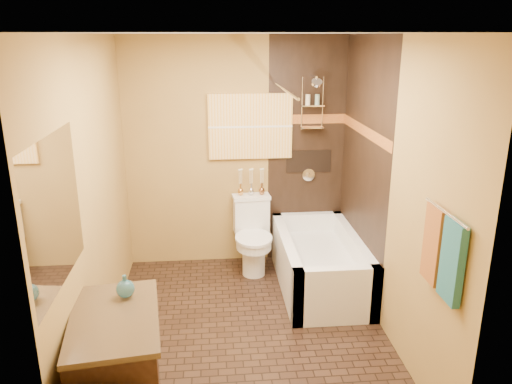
{
  "coord_description": "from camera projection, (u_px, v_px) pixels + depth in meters",
  "views": [
    {
      "loc": [
        -0.28,
        -3.8,
        2.49
      ],
      "look_at": [
        0.11,
        0.4,
        1.15
      ],
      "focal_mm": 35.0,
      "sensor_mm": 36.0,
      "label": 1
    }
  ],
  "objects": [
    {
      "name": "toilet",
      "position": [
        253.0,
        235.0,
        5.43
      ],
      "size": [
        0.42,
        0.62,
        0.8
      ],
      "rotation": [
        0.0,
        0.0,
        0.1
      ],
      "color": "white",
      "rests_on": "floor"
    },
    {
      "name": "mosaic_band_right",
      "position": [
        364.0,
        131.0,
        4.71
      ],
      "size": [
        0.01,
        1.5,
        0.1
      ],
      "primitive_type": "cube",
      "color": "brown",
      "rests_on": "alcove_tile_right"
    },
    {
      "name": "bathtub",
      "position": [
        319.0,
        267.0,
        5.1
      ],
      "size": [
        0.8,
        1.5,
        0.55
      ],
      "color": "white",
      "rests_on": "floor"
    },
    {
      "name": "curtain_rod",
      "position": [
        284.0,
        89.0,
        4.52
      ],
      "size": [
        0.03,
        1.55,
        0.03
      ],
      "primitive_type": "cylinder",
      "rotation": [
        1.57,
        0.0,
        0.0
      ],
      "color": "silver",
      "rests_on": "wall_back"
    },
    {
      "name": "wall_back",
      "position": [
        236.0,
        154.0,
        5.43
      ],
      "size": [
        2.4,
        0.02,
        2.5
      ],
      "primitive_type": "cube",
      "color": "#A78540",
      "rests_on": "floor"
    },
    {
      "name": "towel_teal",
      "position": [
        452.0,
        262.0,
        3.01
      ],
      "size": [
        0.05,
        0.22,
        0.52
      ],
      "primitive_type": "cube",
      "color": "#1C5460",
      "rests_on": "towel_bar"
    },
    {
      "name": "alcove_niche",
      "position": [
        309.0,
        161.0,
        5.52
      ],
      "size": [
        0.5,
        0.01,
        0.25
      ],
      "primitive_type": "cube",
      "color": "black",
      "rests_on": "alcove_tile_back"
    },
    {
      "name": "shower_fixtures",
      "position": [
        312.0,
        116.0,
        5.26
      ],
      "size": [
        0.24,
        0.33,
        1.16
      ],
      "color": "silver",
      "rests_on": "floor"
    },
    {
      "name": "vanity",
      "position": [
        118.0,
        369.0,
        3.26
      ],
      "size": [
        0.66,
        0.96,
        0.8
      ],
      "rotation": [
        0.0,
        0.0,
        0.13
      ],
      "color": "black",
      "rests_on": "floor"
    },
    {
      "name": "teal_bottle",
      "position": [
        125.0,
        286.0,
        3.35
      ],
      "size": [
        0.16,
        0.16,
        0.2
      ],
      "primitive_type": null,
      "rotation": [
        0.0,
        0.0,
        -0.28
      ],
      "color": "#245E6E",
      "rests_on": "vanity"
    },
    {
      "name": "wall_right",
      "position": [
        391.0,
        192.0,
        4.12
      ],
      "size": [
        0.02,
        3.0,
        2.5
      ],
      "primitive_type": "cube",
      "color": "#A78540",
      "rests_on": "floor"
    },
    {
      "name": "vanity_mirror",
      "position": [
        56.0,
        212.0,
        2.91
      ],
      "size": [
        0.01,
        1.0,
        0.9
      ],
      "primitive_type": "cube",
      "color": "white",
      "rests_on": "wall_left"
    },
    {
      "name": "floor",
      "position": [
        247.0,
        331.0,
        4.39
      ],
      "size": [
        3.0,
        3.0,
        0.0
      ],
      "primitive_type": "plane",
      "color": "black",
      "rests_on": "ground"
    },
    {
      "name": "sunset_painting",
      "position": [
        250.0,
        127.0,
        5.33
      ],
      "size": [
        0.9,
        0.04,
        0.7
      ],
      "primitive_type": "cube",
      "color": "gold",
      "rests_on": "wall_back"
    },
    {
      "name": "wall_front",
      "position": [
        268.0,
        285.0,
        2.59
      ],
      "size": [
        2.4,
        0.02,
        2.5
      ],
      "primitive_type": "cube",
      "color": "#A78540",
      "rests_on": "floor"
    },
    {
      "name": "towel_rust",
      "position": [
        434.0,
        244.0,
        3.26
      ],
      "size": [
        0.05,
        0.22,
        0.52
      ],
      "primitive_type": "cube",
      "color": "#8E5619",
      "rests_on": "towel_bar"
    },
    {
      "name": "ceiling",
      "position": [
        245.0,
        33.0,
        3.63
      ],
      "size": [
        3.0,
        3.0,
        0.0
      ],
      "primitive_type": "plane",
      "color": "silver",
      "rests_on": "wall_back"
    },
    {
      "name": "bud_vases",
      "position": [
        251.0,
        181.0,
        5.43
      ],
      "size": [
        0.3,
        0.06,
        0.29
      ],
      "color": "#C98C3E",
      "rests_on": "toilet"
    },
    {
      "name": "towel_bar",
      "position": [
        446.0,
        212.0,
        3.05
      ],
      "size": [
        0.02,
        0.55,
        0.02
      ],
      "primitive_type": "cylinder",
      "rotation": [
        1.57,
        0.0,
        0.0
      ],
      "color": "silver",
      "rests_on": "wall_right"
    },
    {
      "name": "alcove_tile_right",
      "position": [
        363.0,
        169.0,
        4.83
      ],
      "size": [
        0.01,
        1.5,
        2.5
      ],
      "primitive_type": "cube",
      "color": "black",
      "rests_on": "wall_right"
    },
    {
      "name": "wall_left",
      "position": [
        94.0,
        200.0,
        3.9
      ],
      "size": [
        0.02,
        3.0,
        2.5
      ],
      "primitive_type": "cube",
      "color": "#A78540",
      "rests_on": "floor"
    },
    {
      "name": "alcove_tile_back",
      "position": [
        307.0,
        152.0,
        5.49
      ],
      "size": [
        0.85,
        0.01,
        2.5
      ],
      "primitive_type": "cube",
      "color": "black",
      "rests_on": "wall_back"
    },
    {
      "name": "mosaic_band_back",
      "position": [
        308.0,
        119.0,
        5.37
      ],
      "size": [
        0.85,
        0.01,
        0.1
      ],
      "primitive_type": "cube",
      "color": "brown",
      "rests_on": "alcove_tile_back"
    }
  ]
}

